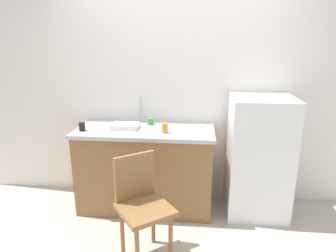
{
  "coord_description": "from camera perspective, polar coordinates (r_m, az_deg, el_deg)",
  "views": [
    {
      "loc": [
        0.18,
        -2.28,
        1.8
      ],
      "look_at": [
        -0.1,
        0.6,
        0.95
      ],
      "focal_mm": 31.6,
      "sensor_mm": 36.0,
      "label": 1
    }
  ],
  "objects": [
    {
      "name": "ground_plane",
      "position": [
        2.91,
        0.91,
        -21.89
      ],
      "size": [
        8.0,
        8.0,
        0.0
      ],
      "primitive_type": "plane",
      "color": "#BCB2A3"
    },
    {
      "name": "back_wall",
      "position": [
        3.33,
        2.43,
        7.15
      ],
      "size": [
        4.8,
        0.1,
        2.54
      ],
      "primitive_type": "cube",
      "color": "white",
      "rests_on": "ground_plane"
    },
    {
      "name": "cabinet_base",
      "position": [
        3.28,
        -4.32,
        -8.41
      ],
      "size": [
        1.41,
        0.6,
        0.86
      ],
      "primitive_type": "cube",
      "color": "olive",
      "rests_on": "ground_plane"
    },
    {
      "name": "countertop",
      "position": [
        3.11,
        -4.49,
        -0.85
      ],
      "size": [
        1.45,
        0.64,
        0.04
      ],
      "primitive_type": "cube",
      "color": "#B7B7BC",
      "rests_on": "cabinet_base"
    },
    {
      "name": "faucet",
      "position": [
        3.32,
        -5.27,
        3.11
      ],
      "size": [
        0.02,
        0.02,
        0.28
      ],
      "primitive_type": "cylinder",
      "color": "#B7B7BC",
      "rests_on": "countertop"
    },
    {
      "name": "refrigerator",
      "position": [
        3.23,
        17.0,
        -5.68
      ],
      "size": [
        0.62,
        0.58,
        1.26
      ],
      "primitive_type": "cube",
      "color": "white",
      "rests_on": "ground_plane"
    },
    {
      "name": "chair",
      "position": [
        2.54,
        -5.08,
        -14.56
      ],
      "size": [
        0.56,
        0.56,
        0.89
      ],
      "rotation": [
        0.0,
        0.0,
        0.64
      ],
      "color": "olive",
      "rests_on": "ground_plane"
    },
    {
      "name": "dish_tray",
      "position": [
        3.13,
        -8.26,
        -0.0
      ],
      "size": [
        0.28,
        0.2,
        0.05
      ],
      "primitive_type": "cube",
      "color": "white",
      "rests_on": "countertop"
    },
    {
      "name": "cup_black",
      "position": [
        3.14,
        -16.25,
        -0.12
      ],
      "size": [
        0.06,
        0.06,
        0.09
      ],
      "primitive_type": "cylinder",
      "color": "black",
      "rests_on": "countertop"
    },
    {
      "name": "cup_orange",
      "position": [
        2.95,
        -0.62,
        -0.38
      ],
      "size": [
        0.06,
        0.06,
        0.1
      ],
      "primitive_type": "cylinder",
      "color": "orange",
      "rests_on": "countertop"
    },
    {
      "name": "cup_green",
      "position": [
        3.25,
        -3.41,
        0.91
      ],
      "size": [
        0.07,
        0.07,
        0.07
      ],
      "primitive_type": "cylinder",
      "color": "green",
      "rests_on": "countertop"
    }
  ]
}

